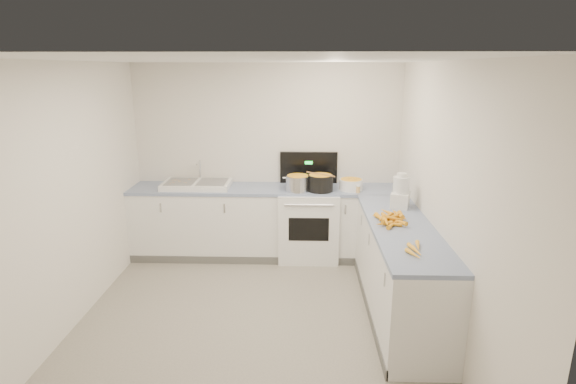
{
  "coord_description": "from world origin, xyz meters",
  "views": [
    {
      "loc": [
        0.45,
        -3.89,
        2.44
      ],
      "look_at": [
        0.3,
        1.1,
        1.05
      ],
      "focal_mm": 28.0,
      "sensor_mm": 36.0,
      "label": 1
    }
  ],
  "objects_px": {
    "steel_pot": "(298,184)",
    "black_pot": "(320,184)",
    "extract_bottle": "(352,188)",
    "food_processor": "(401,193)",
    "spice_jar": "(358,190)",
    "mixing_bowl": "(351,184)",
    "stove": "(308,222)",
    "sink": "(197,184)"
  },
  "relations": [
    {
      "from": "black_pot",
      "to": "extract_bottle",
      "type": "bearing_deg",
      "value": -4.99
    },
    {
      "from": "sink",
      "to": "mixing_bowl",
      "type": "height_order",
      "value": "sink"
    },
    {
      "from": "mixing_bowl",
      "to": "food_processor",
      "type": "xyz_separation_m",
      "value": [
        0.47,
        -0.72,
        0.1
      ]
    },
    {
      "from": "extract_bottle",
      "to": "food_processor",
      "type": "bearing_deg",
      "value": -53.51
    },
    {
      "from": "stove",
      "to": "sink",
      "type": "xyz_separation_m",
      "value": [
        -1.45,
        0.02,
        0.5
      ]
    },
    {
      "from": "sink",
      "to": "spice_jar",
      "type": "height_order",
      "value": "sink"
    },
    {
      "from": "stove",
      "to": "extract_bottle",
      "type": "distance_m",
      "value": 0.77
    },
    {
      "from": "stove",
      "to": "black_pot",
      "type": "relative_size",
      "value": 4.31
    },
    {
      "from": "stove",
      "to": "spice_jar",
      "type": "bearing_deg",
      "value": -18.03
    },
    {
      "from": "sink",
      "to": "mixing_bowl",
      "type": "xyz_separation_m",
      "value": [
        1.98,
        -0.07,
        0.03
      ]
    },
    {
      "from": "black_pot",
      "to": "spice_jar",
      "type": "relative_size",
      "value": 3.82
    },
    {
      "from": "sink",
      "to": "food_processor",
      "type": "xyz_separation_m",
      "value": [
        2.45,
        -0.8,
        0.13
      ]
    },
    {
      "from": "steel_pot",
      "to": "sink",
      "type": "bearing_deg",
      "value": 173.54
    },
    {
      "from": "steel_pot",
      "to": "extract_bottle",
      "type": "xyz_separation_m",
      "value": [
        0.68,
        -0.03,
        -0.03
      ]
    },
    {
      "from": "mixing_bowl",
      "to": "steel_pot",
      "type": "bearing_deg",
      "value": -173.67
    },
    {
      "from": "steel_pot",
      "to": "mixing_bowl",
      "type": "distance_m",
      "value": 0.68
    },
    {
      "from": "steel_pot",
      "to": "black_pot",
      "type": "height_order",
      "value": "black_pot"
    },
    {
      "from": "black_pot",
      "to": "steel_pot",
      "type": "bearing_deg",
      "value": -178.58
    },
    {
      "from": "stove",
      "to": "spice_jar",
      "type": "relative_size",
      "value": 16.44
    },
    {
      "from": "spice_jar",
      "to": "steel_pot",
      "type": "bearing_deg",
      "value": 175.03
    },
    {
      "from": "extract_bottle",
      "to": "stove",
      "type": "bearing_deg",
      "value": 163.5
    },
    {
      "from": "stove",
      "to": "spice_jar",
      "type": "height_order",
      "value": "stove"
    },
    {
      "from": "stove",
      "to": "food_processor",
      "type": "relative_size",
      "value": 3.51
    },
    {
      "from": "sink",
      "to": "steel_pot",
      "type": "relative_size",
      "value": 2.9
    },
    {
      "from": "black_pot",
      "to": "food_processor",
      "type": "height_order",
      "value": "food_processor"
    },
    {
      "from": "stove",
      "to": "spice_jar",
      "type": "xyz_separation_m",
      "value": [
        0.61,
        -0.2,
        0.51
      ]
    },
    {
      "from": "spice_jar",
      "to": "food_processor",
      "type": "height_order",
      "value": "food_processor"
    },
    {
      "from": "stove",
      "to": "sink",
      "type": "height_order",
      "value": "stove"
    },
    {
      "from": "mixing_bowl",
      "to": "stove",
      "type": "bearing_deg",
      "value": 173.8
    },
    {
      "from": "stove",
      "to": "mixing_bowl",
      "type": "bearing_deg",
      "value": -6.2
    },
    {
      "from": "sink",
      "to": "spice_jar",
      "type": "xyz_separation_m",
      "value": [
        2.06,
        -0.21,
        0.0
      ]
    },
    {
      "from": "stove",
      "to": "steel_pot",
      "type": "xyz_separation_m",
      "value": [
        -0.14,
        -0.13,
        0.55
      ]
    },
    {
      "from": "stove",
      "to": "sink",
      "type": "distance_m",
      "value": 1.54
    },
    {
      "from": "steel_pot",
      "to": "spice_jar",
      "type": "distance_m",
      "value": 0.75
    },
    {
      "from": "steel_pot",
      "to": "food_processor",
      "type": "height_order",
      "value": "food_processor"
    },
    {
      "from": "mixing_bowl",
      "to": "extract_bottle",
      "type": "relative_size",
      "value": 2.71
    },
    {
      "from": "sink",
      "to": "food_processor",
      "type": "height_order",
      "value": "food_processor"
    },
    {
      "from": "stove",
      "to": "extract_bottle",
      "type": "relative_size",
      "value": 12.36
    },
    {
      "from": "steel_pot",
      "to": "mixing_bowl",
      "type": "xyz_separation_m",
      "value": [
        0.67,
        0.07,
        -0.02
      ]
    },
    {
      "from": "black_pot",
      "to": "food_processor",
      "type": "xyz_separation_m",
      "value": [
        0.86,
        -0.65,
        0.07
      ]
    },
    {
      "from": "extract_bottle",
      "to": "food_processor",
      "type": "height_order",
      "value": "food_processor"
    },
    {
      "from": "mixing_bowl",
      "to": "extract_bottle",
      "type": "height_order",
      "value": "mixing_bowl"
    }
  ]
}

